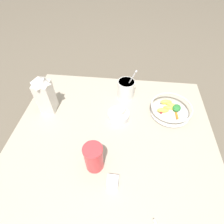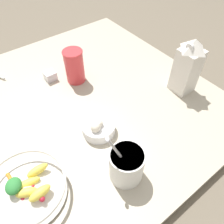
{
  "view_description": "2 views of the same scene",
  "coord_description": "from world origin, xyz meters",
  "views": [
    {
      "loc": [
        -0.49,
        -0.06,
        0.85
      ],
      "look_at": [
        0.19,
        0.02,
        0.08
      ],
      "focal_mm": 28.0,
      "sensor_mm": 36.0,
      "label": 1
    },
    {
      "loc": [
        0.62,
        -0.29,
        0.72
      ],
      "look_at": [
        0.19,
        0.04,
        0.11
      ],
      "focal_mm": 35.0,
      "sensor_mm": 36.0,
      "label": 2
    }
  ],
  "objects": [
    {
      "name": "drinking_cup",
      "position": [
        -0.13,
        0.07,
        0.12
      ],
      "size": [
        0.09,
        0.09,
        0.16
      ],
      "color": "#DB383D",
      "rests_on": "countertop"
    },
    {
      "name": "garlic_bowl",
      "position": [
        0.19,
        -0.02,
        0.07
      ],
      "size": [
        0.13,
        0.13,
        0.08
      ],
      "color": "white",
      "rests_on": "countertop"
    },
    {
      "name": "fruit_bowl",
      "position": [
        0.25,
        -0.33,
        0.08
      ],
      "size": [
        0.25,
        0.25,
        0.08
      ],
      "color": "silver",
      "rests_on": "countertop"
    },
    {
      "name": "yogurt_tub",
      "position": [
        0.38,
        -0.05,
        0.11
      ],
      "size": [
        0.11,
        0.12,
        0.23
      ],
      "color": "white",
      "rests_on": "countertop"
    },
    {
      "name": "ground_plane",
      "position": [
        0.0,
        0.0,
        0.0
      ],
      "size": [
        6.0,
        6.0,
        0.0
      ],
      "primitive_type": "plane",
      "color": "#665B4C"
    },
    {
      "name": "milk_carton",
      "position": [
        0.21,
        0.42,
        0.17
      ],
      "size": [
        0.09,
        0.09,
        0.25
      ],
      "color": "silver",
      "rests_on": "countertop"
    },
    {
      "name": "spice_jar",
      "position": [
        -0.21,
        -0.03,
        0.06
      ],
      "size": [
        0.05,
        0.05,
        0.04
      ],
      "color": "silver",
      "rests_on": "countertop"
    },
    {
      "name": "countertop",
      "position": [
        0.0,
        0.0,
        0.02
      ],
      "size": [
        1.13,
        1.13,
        0.04
      ],
      "color": "#B2A893",
      "rests_on": "ground_plane"
    }
  ]
}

